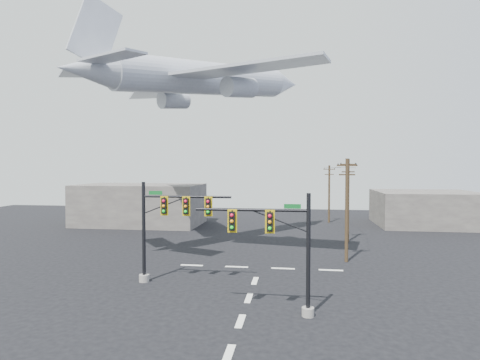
# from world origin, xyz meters

# --- Properties ---
(ground) EXTENTS (120.00, 120.00, 0.00)m
(ground) POSITION_xyz_m (0.00, 0.00, 0.00)
(ground) COLOR black
(ground) RESTS_ON ground
(lane_markings) EXTENTS (14.00, 21.20, 0.01)m
(lane_markings) POSITION_xyz_m (0.00, 5.33, 0.01)
(lane_markings) COLOR white
(lane_markings) RESTS_ON ground
(signal_mast_near) EXTENTS (7.02, 0.79, 7.19)m
(signal_mast_near) POSITION_xyz_m (2.35, 1.23, 3.86)
(signal_mast_near) COLOR gray
(signal_mast_near) RESTS_ON ground
(signal_mast_far) EXTENTS (7.06, 0.83, 7.56)m
(signal_mast_far) POSITION_xyz_m (-6.61, 6.58, 4.26)
(signal_mast_far) COLOR gray
(signal_mast_far) RESTS_ON ground
(utility_pole_a) EXTENTS (1.88, 0.49, 9.43)m
(utility_pole_a) POSITION_xyz_m (7.65, 15.24, 4.93)
(utility_pole_a) COLOR #412F1B
(utility_pole_a) RESTS_ON ground
(utility_pole_b) EXTENTS (1.92, 0.56, 9.59)m
(utility_pole_b) POSITION_xyz_m (9.00, 25.28, 5.02)
(utility_pole_b) COLOR #412F1B
(utility_pole_b) RESTS_ON ground
(utility_pole_c) EXTENTS (1.71, 0.83, 8.86)m
(utility_pole_c) POSITION_xyz_m (8.13, 40.91, 4.64)
(utility_pole_c) COLOR #412F1B
(utility_pole_c) RESTS_ON ground
(power_lines) EXTENTS (3.08, 25.67, 0.30)m
(power_lines) POSITION_xyz_m (8.47, 28.05, 8.66)
(power_lines) COLOR black
(airliner) EXTENTS (25.28, 27.57, 8.13)m
(airliner) POSITION_xyz_m (-6.39, 19.57, 17.91)
(airliner) COLOR silver
(building_left) EXTENTS (18.00, 10.00, 6.00)m
(building_left) POSITION_xyz_m (-20.00, 35.00, 3.00)
(building_left) COLOR slate
(building_left) RESTS_ON ground
(building_right) EXTENTS (14.00, 12.00, 5.00)m
(building_right) POSITION_xyz_m (22.00, 40.00, 2.50)
(building_right) COLOR slate
(building_right) RESTS_ON ground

